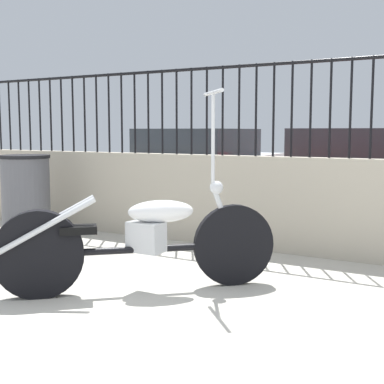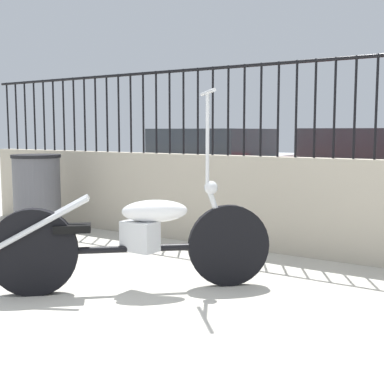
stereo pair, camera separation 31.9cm
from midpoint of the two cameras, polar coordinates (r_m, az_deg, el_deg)
name	(u,v)px [view 2 (the right image)]	position (r m, az deg, el deg)	size (l,w,h in m)	color
ground_plane	(126,333)	(3.49, -4.40, -14.83)	(40.00, 40.00, 0.00)	#B7B2A5
low_wall	(294,206)	(5.62, 12.44, -1.47)	(9.29, 0.18, 1.00)	#B2A893
fence_railing	(297,94)	(5.58, 12.73, 10.13)	(9.29, 0.04, 0.97)	black
motorcycle_black	(120,239)	(4.26, -5.54, -5.07)	(1.72, 1.60, 1.59)	black
trash_bin	(37,194)	(6.86, -14.93, -0.19)	(0.60, 0.60, 0.98)	#56565B
car_white	(219,165)	(9.62, 3.88, 2.89)	(2.06, 4.35, 1.31)	black
car_red	(376,172)	(8.44, 20.08, 2.00)	(2.13, 4.64, 1.30)	black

